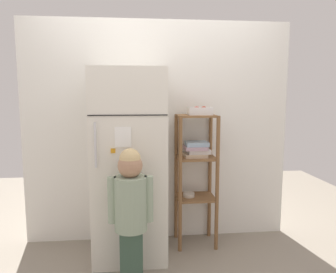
% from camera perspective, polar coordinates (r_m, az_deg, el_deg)
% --- Properties ---
extents(ground_plane, '(6.00, 6.00, 0.00)m').
position_cam_1_polar(ground_plane, '(3.21, -1.17, -19.97)').
color(ground_plane, gray).
extents(kitchen_wall_back, '(2.66, 0.03, 2.20)m').
position_cam_1_polar(kitchen_wall_back, '(3.23, -1.74, 0.77)').
color(kitchen_wall_back, silver).
rests_on(kitchen_wall_back, ground).
extents(refrigerator, '(0.64, 0.65, 1.70)m').
position_cam_1_polar(refrigerator, '(2.93, -6.88, -4.94)').
color(refrigerator, silver).
rests_on(refrigerator, ground).
extents(child_standing, '(0.35, 0.26, 1.08)m').
position_cam_1_polar(child_standing, '(2.52, -6.67, -11.70)').
color(child_standing, '#3A5443').
rests_on(child_standing, ground).
extents(pantry_shelf_unit, '(0.39, 0.33, 1.29)m').
position_cam_1_polar(pantry_shelf_unit, '(3.13, 5.01, -4.90)').
color(pantry_shelf_unit, brown).
rests_on(pantry_shelf_unit, ground).
extents(fruit_bin, '(0.23, 0.15, 0.08)m').
position_cam_1_polar(fruit_bin, '(3.06, 5.75, 4.53)').
color(fruit_bin, white).
rests_on(fruit_bin, pantry_shelf_unit).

